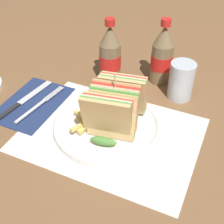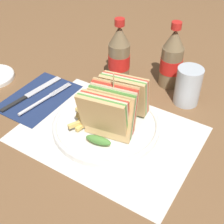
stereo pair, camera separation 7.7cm
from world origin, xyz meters
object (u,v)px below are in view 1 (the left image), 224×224
Objects in this scene: plate_main at (109,126)px; coke_bottle_near at (110,56)px; knife at (24,100)px; glass_near at (181,81)px; club_sandwich at (115,107)px; fork at (36,107)px; coke_bottle_far at (162,56)px.

plate_main is 1.37× the size of coke_bottle_near.
knife is at bearing 179.15° from plate_main.
plate_main reaches higher than knife.
plate_main is at bearing -120.91° from glass_near.
club_sandwich is 1.78× the size of glass_near.
plate_main is at bearing -66.30° from coke_bottle_near.
knife is 0.27m from coke_bottle_near.
knife is at bearing 170.71° from fork.
knife is 1.08× the size of coke_bottle_far.
coke_bottle_far reaches higher than plate_main.
knife is (-0.28, -0.00, -0.07)m from club_sandwich.
club_sandwich reaches higher than fork.
knife is 0.44m from glass_near.
coke_bottle_far is at bearing 23.54° from coke_bottle_near.
club_sandwich is 0.24m from fork.
club_sandwich is 0.28m from knife.
coke_bottle_far is at bearing 54.36° from fork.
plate_main is 2.52× the size of glass_near.
coke_bottle_near is (0.12, 0.21, 0.08)m from fork.
coke_bottle_far reaches higher than glass_near.
club_sandwich is 1.02× the size of fork.
coke_bottle_near is at bearing 56.99° from knife.
fork is 0.89× the size of knife.
glass_near is at bearing 1.09° from coke_bottle_near.
fork is at bearing -146.88° from glass_near.
coke_bottle_far is (0.05, 0.26, 0.07)m from plate_main.
club_sandwich is at bearing 7.87° from knife.
coke_bottle_near is (-0.09, 0.20, 0.07)m from plate_main.
coke_bottle_near reaches higher than knife.
knife is 1.97× the size of glass_near.
coke_bottle_near is 0.21m from glass_near.
plate_main is at bearing -164.31° from club_sandwich.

